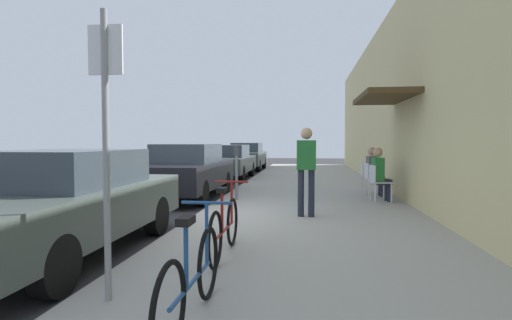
# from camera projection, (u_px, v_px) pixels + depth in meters

# --- Properties ---
(ground_plane) EXTENTS (60.00, 60.00, 0.00)m
(ground_plane) POSITION_uv_depth(u_px,v_px,m) (195.00, 221.00, 7.91)
(ground_plane) COLOR #2D2D30
(sidewalk_slab) EXTENTS (4.50, 32.00, 0.12)m
(sidewalk_slab) POSITION_uv_depth(u_px,v_px,m) (310.00, 204.00, 9.61)
(sidewalk_slab) COLOR #9E9B93
(sidewalk_slab) RESTS_ON ground_plane
(building_facade) EXTENTS (1.40, 32.00, 5.30)m
(building_facade) POSITION_uv_depth(u_px,v_px,m) (416.00, 94.00, 9.19)
(building_facade) COLOR beige
(building_facade) RESTS_ON ground_plane
(parked_car_0) EXTENTS (1.80, 4.40, 1.44)m
(parked_car_0) POSITION_uv_depth(u_px,v_px,m) (64.00, 202.00, 5.47)
(parked_car_0) COLOR #47514C
(parked_car_0) RESTS_ON ground_plane
(parked_car_1) EXTENTS (1.80, 4.40, 1.49)m
(parked_car_1) POSITION_uv_depth(u_px,v_px,m) (187.00, 170.00, 11.06)
(parked_car_1) COLOR black
(parked_car_1) RESTS_ON ground_plane
(parked_car_2) EXTENTS (1.80, 4.40, 1.41)m
(parked_car_2) POSITION_uv_depth(u_px,v_px,m) (228.00, 161.00, 16.80)
(parked_car_2) COLOR #47514C
(parked_car_2) RESTS_ON ground_plane
(parked_car_3) EXTENTS (1.80, 4.40, 1.48)m
(parked_car_3) POSITION_uv_depth(u_px,v_px,m) (247.00, 156.00, 22.06)
(parked_car_3) COLOR #47514C
(parked_car_3) RESTS_ON ground_plane
(parking_meter) EXTENTS (0.12, 0.10, 1.32)m
(parking_meter) POSITION_uv_depth(u_px,v_px,m) (237.00, 169.00, 9.94)
(parking_meter) COLOR slate
(parking_meter) RESTS_ON sidewalk_slab
(street_sign) EXTENTS (0.32, 0.06, 2.60)m
(street_sign) POSITION_uv_depth(u_px,v_px,m) (106.00, 132.00, 3.59)
(street_sign) COLOR gray
(street_sign) RESTS_ON sidewalk_slab
(bicycle_0) EXTENTS (0.46, 1.71, 0.90)m
(bicycle_0) POSITION_uv_depth(u_px,v_px,m) (192.00, 279.00, 3.17)
(bicycle_0) COLOR black
(bicycle_0) RESTS_ON sidewalk_slab
(bicycle_1) EXTENTS (0.46, 1.71, 0.90)m
(bicycle_1) POSITION_uv_depth(u_px,v_px,m) (225.00, 228.00, 5.05)
(bicycle_1) COLOR black
(bicycle_1) RESTS_ON sidewalk_slab
(cafe_chair_0) EXTENTS (0.49, 0.49, 0.87)m
(cafe_chair_0) POSITION_uv_depth(u_px,v_px,m) (378.00, 180.00, 9.63)
(cafe_chair_0) COLOR silver
(cafe_chair_0) RESTS_ON sidewalk_slab
(seated_patron_0) EXTENTS (0.46, 0.40, 1.29)m
(seated_patron_0) POSITION_uv_depth(u_px,v_px,m) (380.00, 172.00, 9.63)
(seated_patron_0) COLOR #232838
(seated_patron_0) RESTS_ON sidewalk_slab
(cafe_chair_1) EXTENTS (0.48, 0.48, 0.87)m
(cafe_chair_1) POSITION_uv_depth(u_px,v_px,m) (371.00, 177.00, 10.56)
(cafe_chair_1) COLOR silver
(cafe_chair_1) RESTS_ON sidewalk_slab
(seated_patron_1) EXTENTS (0.45, 0.39, 1.29)m
(seated_patron_1) POSITION_uv_depth(u_px,v_px,m) (374.00, 170.00, 10.55)
(seated_patron_1) COLOR #232838
(seated_patron_1) RESTS_ON sidewalk_slab
(cafe_chair_2) EXTENTS (0.45, 0.45, 0.87)m
(cafe_chair_2) POSITION_uv_depth(u_px,v_px,m) (366.00, 174.00, 11.44)
(cafe_chair_2) COLOR silver
(cafe_chair_2) RESTS_ON sidewalk_slab
(pedestrian_standing) EXTENTS (0.36, 0.22, 1.70)m
(pedestrian_standing) POSITION_uv_depth(u_px,v_px,m) (306.00, 164.00, 7.67)
(pedestrian_standing) COLOR #232838
(pedestrian_standing) RESTS_ON sidewalk_slab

